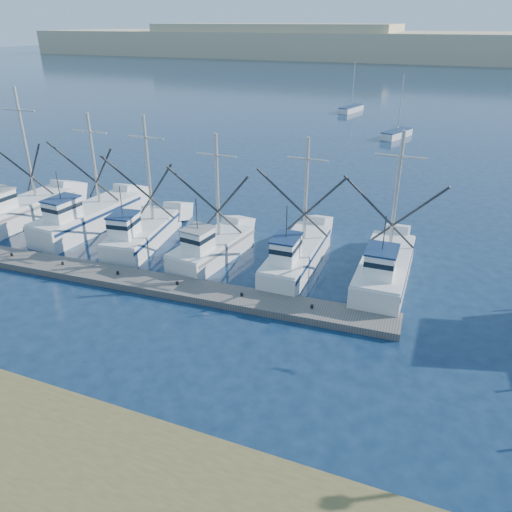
{
  "coord_description": "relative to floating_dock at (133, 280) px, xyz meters",
  "views": [
    {
      "loc": [
        9.63,
        -16.04,
        14.32
      ],
      "look_at": [
        -0.15,
        8.0,
        2.02
      ],
      "focal_mm": 35.0,
      "sensor_mm": 36.0,
      "label": 1
    }
  ],
  "objects": [
    {
      "name": "sailboat_far",
      "position": [
        -1.3,
        66.39,
        0.28
      ],
      "size": [
        3.18,
        6.49,
        8.1
      ],
      "rotation": [
        0.0,
        0.0,
        -0.24
      ],
      "color": "silver",
      "rests_on": "ground"
    },
    {
      "name": "sailboat_near",
      "position": [
        8.91,
        48.06,
        0.29
      ],
      "size": [
        3.56,
        5.97,
        8.1
      ],
      "rotation": [
        0.0,
        0.0,
        -0.35
      ],
      "color": "silver",
      "rests_on": "ground"
    },
    {
      "name": "floating_dock",
      "position": [
        0.0,
        0.0,
        0.0
      ],
      "size": [
        31.4,
        3.8,
        0.42
      ],
      "primitive_type": "cube",
      "rotation": [
        0.0,
        0.0,
        0.05
      ],
      "color": "#615C57",
      "rests_on": "ground"
    },
    {
      "name": "trawler_fleet",
      "position": [
        -0.34,
        5.2,
        0.77
      ],
      "size": [
        30.65,
        9.37,
        10.01
      ],
      "color": "silver",
      "rests_on": "ground"
    },
    {
      "name": "ground",
      "position": [
        7.2,
        -5.65,
        -0.21
      ],
      "size": [
        500.0,
        500.0,
        0.0
      ],
      "primitive_type": "plane",
      "color": "#0C1F38",
      "rests_on": "ground"
    },
    {
      "name": "dune_ridge",
      "position": [
        7.2,
        204.35,
        4.79
      ],
      "size": [
        360.0,
        60.0,
        10.0
      ],
      "primitive_type": "cube",
      "color": "tan",
      "rests_on": "ground"
    }
  ]
}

